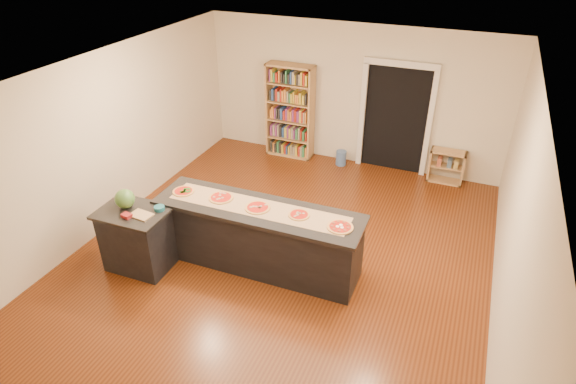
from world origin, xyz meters
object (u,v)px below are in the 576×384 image
at_px(low_shelf, 446,166).
at_px(watermelon, 125,199).
at_px(side_counter, 137,239).
at_px(waste_bin, 341,158).
at_px(bookshelf, 290,112).
at_px(kitchen_island, 259,237).

distance_m(low_shelf, watermelon, 5.90).
xyz_separation_m(low_shelf, watermelon, (-3.97, -4.30, 0.77)).
bearing_deg(side_counter, waste_bin, 66.27).
height_order(low_shelf, watermelon, watermelon).
bearing_deg(low_shelf, watermelon, -132.71).
distance_m(side_counter, low_shelf, 5.80).
bearing_deg(bookshelf, low_shelf, 0.60).
xyz_separation_m(side_counter, waste_bin, (1.77, 4.27, -0.33)).
xyz_separation_m(kitchen_island, watermelon, (-1.74, -0.63, 0.60)).
xyz_separation_m(low_shelf, waste_bin, (-2.07, -0.08, -0.17)).
xyz_separation_m(side_counter, bookshelf, (0.61, 4.32, 0.49)).
bearing_deg(waste_bin, side_counter, -112.46).
bearing_deg(watermelon, kitchen_island, 20.00).
relative_size(side_counter, low_shelf, 1.48).
distance_m(kitchen_island, watermelon, 1.95).
distance_m(kitchen_island, waste_bin, 3.60).
height_order(side_counter, watermelon, watermelon).
bearing_deg(side_counter, low_shelf, 47.38).
height_order(kitchen_island, side_counter, kitchen_island).
bearing_deg(side_counter, bookshelf, 80.76).
bearing_deg(waste_bin, bookshelf, 177.60).
height_order(kitchen_island, watermelon, watermelon).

